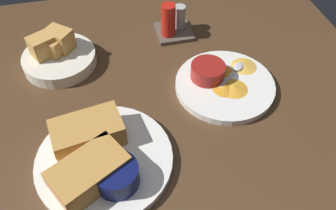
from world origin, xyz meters
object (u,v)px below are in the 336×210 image
object	(u,v)px
spoon_by_gravy_ramekin	(236,70)
ramekin_light_gravy	(208,71)
sandwich_half_near	(88,134)
ramekin_dark_sauce	(116,175)
condiment_caddy	(173,23)
bread_basket_rear	(58,55)
plate_sandwich_main	(105,160)
spoon_by_dark_ramekin	(104,155)
plate_chips_companion	(225,85)
sandwich_half_far	(89,173)

from	to	relation	value
spoon_by_gravy_ramekin	ramekin_light_gravy	bearing A→B (deg)	-177.12
sandwich_half_near	spoon_by_gravy_ramekin	xyz separation A→B (cm)	(34.14, 12.50, -2.04)
ramekin_dark_sauce	spoon_by_gravy_ramekin	distance (cm)	37.46
ramekin_dark_sauce	ramekin_light_gravy	world-z (taller)	ramekin_dark_sauce
sandwich_half_near	condiment_caddy	world-z (taller)	condiment_caddy
bread_basket_rear	condiment_caddy	size ratio (longest dim) A/B	1.80
sandwich_half_near	condiment_caddy	xyz separation A→B (cm)	(23.73, 31.23, -0.59)
plate_sandwich_main	spoon_by_dark_ramekin	bearing A→B (deg)	64.07
condiment_caddy	ramekin_light_gravy	bearing A→B (deg)	-79.65
sandwich_half_near	bread_basket_rear	distance (cm)	26.79
ramekin_light_gravy	bread_basket_rear	size ratio (longest dim) A/B	0.45
plate_chips_companion	bread_basket_rear	world-z (taller)	bread_basket_rear
plate_sandwich_main	sandwich_half_far	xyz separation A→B (cm)	(-2.60, -4.08, 3.20)
ramekin_dark_sauce	spoon_by_dark_ramekin	distance (cm)	6.29
sandwich_half_near	plate_sandwich_main	bearing A→B (deg)	-62.51
ramekin_light_gravy	bread_basket_rear	xyz separation A→B (cm)	(-32.60, 14.06, -0.77)
sandwich_half_far	ramekin_light_gravy	distance (cm)	34.39
ramekin_light_gravy	condiment_caddy	xyz separation A→B (cm)	(-3.49, 19.08, -0.00)
spoon_by_dark_ramekin	plate_chips_companion	xyz separation A→B (cm)	(28.15, 13.35, -1.16)
ramekin_dark_sauce	ramekin_light_gravy	distance (cm)	31.87
ramekin_dark_sauce	condiment_caddy	distance (cm)	45.45
ramekin_dark_sauce	plate_chips_companion	distance (cm)	32.81
sandwich_half_far	spoon_by_dark_ramekin	world-z (taller)	sandwich_half_far
ramekin_light_gravy	ramekin_dark_sauce	bearing A→B (deg)	-136.63
sandwich_half_far	plate_chips_companion	distance (cm)	35.79
plate_sandwich_main	sandwich_half_far	distance (cm)	5.80
ramekin_dark_sauce	condiment_caddy	size ratio (longest dim) A/B	0.83
spoon_by_gravy_ramekin	bread_basket_rear	world-z (taller)	bread_basket_rear
plate_chips_companion	condiment_caddy	xyz separation A→B (cm)	(-6.81, 21.85, 2.61)
plate_sandwich_main	condiment_caddy	bearing A→B (deg)	58.82
sandwich_half_far	spoon_by_gravy_ramekin	size ratio (longest dim) A/B	1.79
sandwich_half_far	spoon_by_gravy_ramekin	distance (cm)	40.38
spoon_by_dark_ramekin	bread_basket_rear	distance (cm)	31.17
sandwich_half_far	bread_basket_rear	distance (cm)	34.97
plate_sandwich_main	condiment_caddy	world-z (taller)	condiment_caddy
ramekin_dark_sauce	bread_basket_rear	size ratio (longest dim) A/B	0.46
plate_chips_companion	ramekin_dark_sauce	bearing A→B (deg)	-144.18
spoon_by_dark_ramekin	ramekin_light_gravy	bearing A→B (deg)	33.00
condiment_caddy	sandwich_half_far	bearing A→B (deg)	-121.32
sandwich_half_far	ramekin_dark_sauce	xyz separation A→B (cm)	(4.42, -1.35, -0.13)
spoon_by_dark_ramekin	bread_basket_rear	xyz separation A→B (cm)	(-7.78, 30.18, 0.67)
sandwich_half_far	condiment_caddy	world-z (taller)	condiment_caddy
sandwich_half_far	plate_chips_companion	bearing A→B (deg)	29.89
bread_basket_rear	plate_sandwich_main	bearing A→B (deg)	-75.97
plate_sandwich_main	ramekin_light_gravy	size ratio (longest dim) A/B	3.32
sandwich_half_far	ramekin_dark_sauce	size ratio (longest dim) A/B	1.91
sandwich_half_near	condiment_caddy	distance (cm)	39.23
plate_sandwich_main	sandwich_half_far	world-z (taller)	sandwich_half_far
ramekin_light_gravy	plate_chips_companion	bearing A→B (deg)	-39.81
bread_basket_rear	condiment_caddy	world-z (taller)	condiment_caddy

